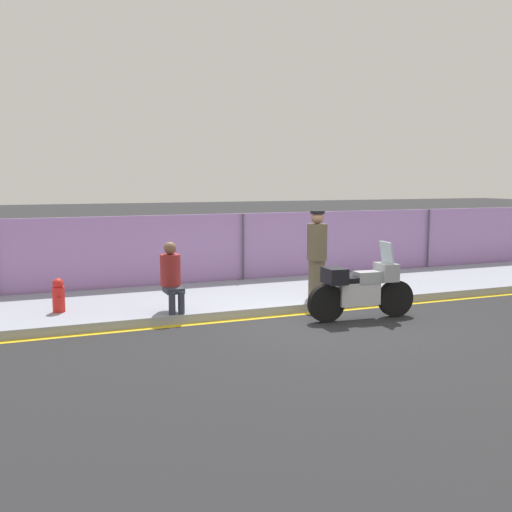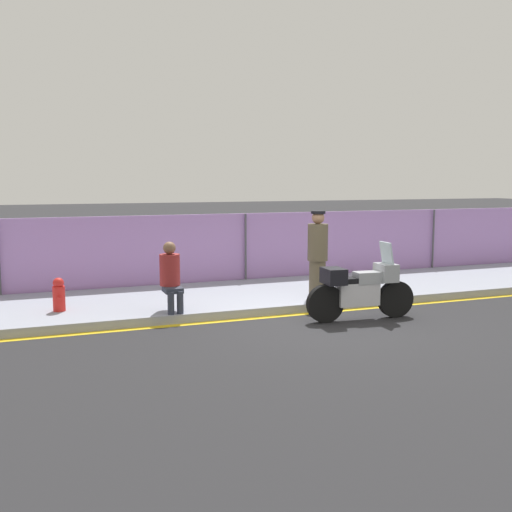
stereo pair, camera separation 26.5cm
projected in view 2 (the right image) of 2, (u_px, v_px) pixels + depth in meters
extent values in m
plane|color=#262628|center=(327.00, 325.00, 11.07)|extent=(120.00, 120.00, 0.00)
cube|color=#8E93A3|center=(271.00, 294.00, 13.56)|extent=(42.32, 3.33, 0.17)
cube|color=gold|center=(305.00, 314.00, 11.94)|extent=(42.32, 0.18, 0.01)
cube|color=#AD7FC6|center=(244.00, 250.00, 15.08)|extent=(40.20, 0.08, 1.83)
cylinder|color=#4C4C51|center=(246.00, 250.00, 14.98)|extent=(0.05, 0.05, 1.83)
cylinder|color=#4C4C51|center=(433.00, 242.00, 17.03)|extent=(0.05, 0.05, 1.83)
cylinder|color=black|center=(395.00, 299.00, 11.62)|extent=(0.73, 0.19, 0.72)
cylinder|color=black|center=(325.00, 304.00, 11.19)|extent=(0.73, 0.19, 0.72)
cube|color=silver|center=(358.00, 294.00, 11.37)|extent=(0.83, 0.34, 0.44)
cube|color=#999EA3|center=(368.00, 277.00, 11.39)|extent=(0.54, 0.34, 0.22)
cube|color=black|center=(354.00, 280.00, 11.31)|extent=(0.62, 0.32, 0.10)
cube|color=#999EA3|center=(386.00, 272.00, 11.49)|extent=(0.35, 0.50, 0.34)
cube|color=silver|center=(387.00, 253.00, 11.44)|extent=(0.13, 0.43, 0.42)
cube|color=black|center=(334.00, 276.00, 11.17)|extent=(0.40, 0.53, 0.30)
cylinder|color=brown|center=(317.00, 279.00, 12.82)|extent=(0.35, 0.35, 0.78)
cylinder|color=brown|center=(318.00, 242.00, 12.72)|extent=(0.43, 0.43, 0.78)
sphere|color=#A37556|center=(318.00, 218.00, 12.65)|extent=(0.27, 0.27, 0.27)
cylinder|color=black|center=(318.00, 212.00, 12.64)|extent=(0.31, 0.31, 0.06)
cylinder|color=#2D3342|center=(171.00, 303.00, 11.12)|extent=(0.13, 0.13, 0.43)
cylinder|color=#2D3342|center=(180.00, 302.00, 11.18)|extent=(0.13, 0.13, 0.43)
cube|color=#2D3342|center=(173.00, 290.00, 11.32)|extent=(0.33, 0.43, 0.10)
cylinder|color=maroon|center=(170.00, 270.00, 11.47)|extent=(0.39, 0.39, 0.60)
sphere|color=brown|center=(169.00, 248.00, 11.42)|extent=(0.24, 0.24, 0.24)
cylinder|color=red|center=(59.00, 299.00, 11.41)|extent=(0.23, 0.23, 0.48)
sphere|color=red|center=(58.00, 283.00, 11.37)|extent=(0.21, 0.21, 0.21)
cylinder|color=red|center=(59.00, 299.00, 11.29)|extent=(0.08, 0.09, 0.08)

